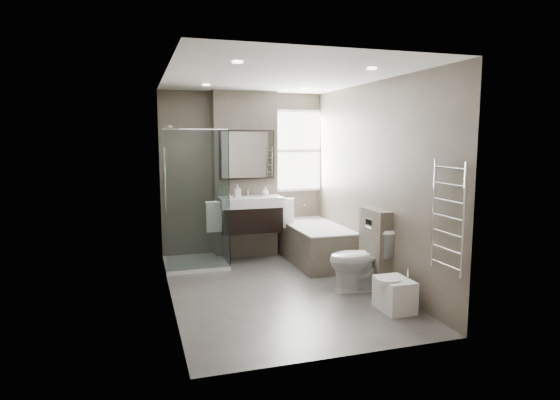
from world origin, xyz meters
name	(u,v)px	position (x,y,z in m)	size (l,w,h in m)	color
room	(278,186)	(0.00, 0.00, 1.30)	(2.70, 3.90, 2.70)	#524E4B
vanity_pier	(245,175)	(0.00, 1.77, 1.30)	(1.00, 0.25, 2.60)	#5A5247
vanity	(251,214)	(0.00, 1.43, 0.74)	(0.95, 0.47, 0.66)	black
mirror_cabinet	(247,155)	(0.00, 1.61, 1.63)	(0.86, 0.08, 0.76)	black
towel_left	(214,217)	(-0.56, 1.40, 0.72)	(0.24, 0.06, 0.44)	silver
towel_right	(286,213)	(0.56, 1.40, 0.72)	(0.24, 0.06, 0.44)	silver
shower_enclosure	(202,234)	(-0.75, 1.35, 0.49)	(0.90, 0.90, 2.00)	white
bathtub	(315,242)	(0.92, 1.10, 0.32)	(0.75, 1.60, 0.57)	#5A5247
window	(297,151)	(0.90, 1.88, 1.68)	(0.98, 0.06, 1.33)	white
toilet	(360,259)	(0.97, -0.31, 0.39)	(0.44, 0.77, 0.79)	white
cistern_box	(375,248)	(1.21, -0.25, 0.50)	(0.19, 0.55, 1.00)	#5A5247
bidet	(394,294)	(1.01, -1.06, 0.19)	(0.39, 0.44, 0.47)	white
towel_radiator	(448,217)	(1.25, -1.60, 1.12)	(0.03, 0.49, 1.10)	silver
soap_bottle_a	(237,191)	(-0.21, 1.40, 1.10)	(0.09, 0.09, 0.20)	white
soap_bottle_b	(265,191)	(0.25, 1.48, 1.07)	(0.11, 0.11, 0.14)	white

